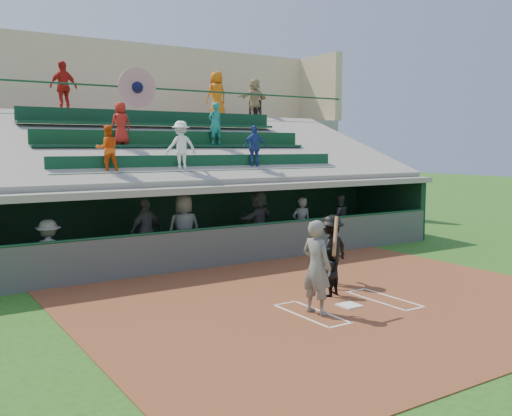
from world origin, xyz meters
TOP-DOWN VIEW (x-y plane):
  - ground at (0.00, 0.00)m, footprint 100.00×100.00m
  - dirt_slab at (0.00, 0.50)m, footprint 11.00×9.00m
  - home_plate at (0.00, 0.00)m, footprint 0.43×0.43m
  - batters_box_chalk at (0.00, 0.00)m, footprint 2.65×1.85m
  - dugout_floor at (0.00, 6.75)m, footprint 16.00×3.50m
  - concourse_slab at (0.00, 13.50)m, footprint 20.00×3.00m
  - grandstand at (-0.01, 10.51)m, footprint 20.40×10.40m
  - batter_at_plate at (-0.92, -0.03)m, footprint 0.92×0.81m
  - catcher at (0.17, 0.89)m, footprint 0.63×0.54m
  - home_umpire at (0.93, 1.71)m, footprint 1.21×0.86m
  - dugout_bench at (0.29, 8.10)m, footprint 13.33×3.55m
  - dugout_player_a at (-4.91, 5.32)m, footprint 1.16×0.89m
  - dugout_player_b at (-1.99, 6.38)m, footprint 1.20×0.81m
  - dugout_player_c at (-1.08, 5.79)m, footprint 1.04×0.75m
  - dugout_player_d at (2.17, 6.86)m, footprint 1.82×1.29m
  - dugout_player_e at (3.08, 5.73)m, footprint 0.71×0.57m
  - dugout_player_f at (5.41, 6.58)m, footprint 0.93×0.80m
  - trash_bin at (5.88, 12.88)m, footprint 0.56×0.56m
  - concourse_staff_a at (-2.53, 12.70)m, footprint 1.19×0.78m
  - concourse_staff_b at (3.93, 12.89)m, footprint 1.05×0.76m
  - concourse_staff_c at (5.69, 12.65)m, footprint 1.70×0.81m

SIDE VIEW (x-z plane):
  - ground at x=0.00m, z-range 0.00..0.00m
  - dirt_slab at x=0.00m, z-range 0.00..0.02m
  - dugout_floor at x=0.00m, z-range 0.00..0.04m
  - batters_box_chalk at x=0.00m, z-range 0.02..0.03m
  - home_plate at x=0.00m, z-range 0.02..0.05m
  - dugout_bench at x=0.29m, z-range 0.04..0.45m
  - catcher at x=0.17m, z-range 0.02..1.13m
  - dugout_player_a at x=-4.91m, z-range 0.04..1.63m
  - dugout_player_f at x=5.41m, z-range 0.04..1.67m
  - home_umpire at x=0.93m, z-range 0.02..1.72m
  - dugout_player_e at x=3.08m, z-range 0.04..1.75m
  - batter_at_plate at x=-0.92m, z-range 0.01..1.96m
  - dugout_player_b at x=-1.99m, z-range 0.04..1.93m
  - dugout_player_d at x=2.17m, z-range 0.04..1.93m
  - dugout_player_c at x=-1.08m, z-range 0.04..2.03m
  - grandstand at x=-0.01m, z-range -1.64..6.16m
  - concourse_slab at x=0.00m, z-range 0.00..4.60m
  - trash_bin at x=5.88m, z-range 4.60..5.44m
  - concourse_staff_c at x=5.69m, z-range 4.60..6.36m
  - concourse_staff_a at x=-2.53m, z-range 4.60..6.48m
  - concourse_staff_b at x=3.93m, z-range 4.60..6.58m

